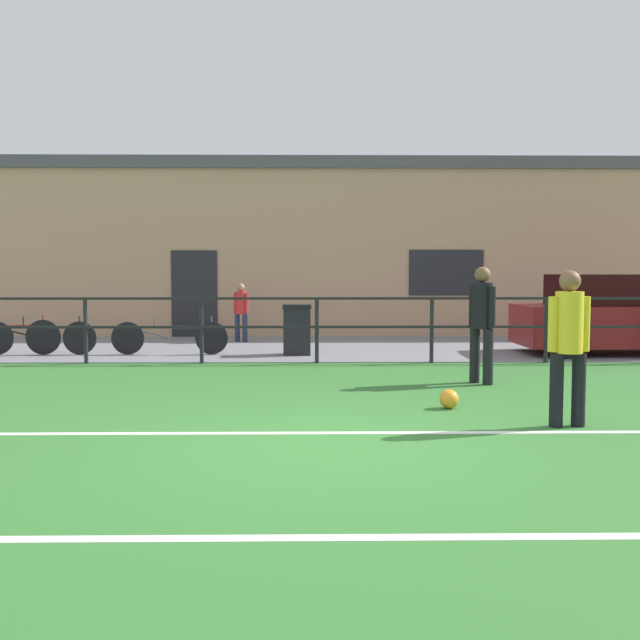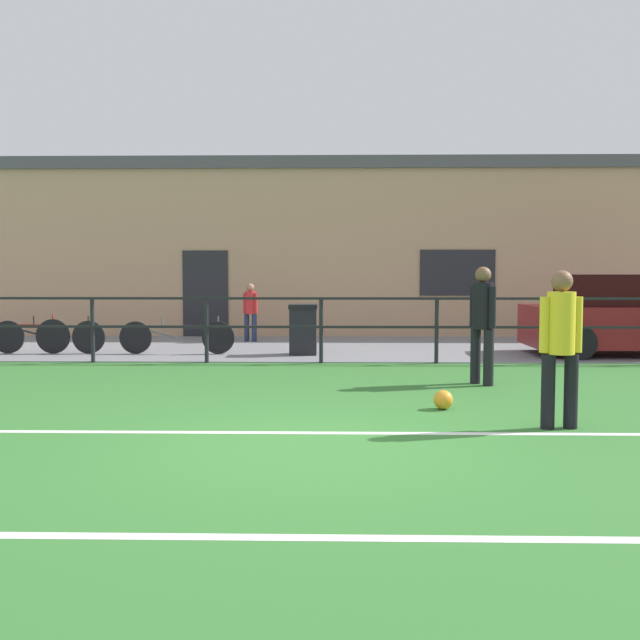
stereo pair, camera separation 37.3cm
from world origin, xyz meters
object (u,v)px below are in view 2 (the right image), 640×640
at_px(spectator_child, 250,309).
at_px(bicycle_parked_0, 48,336).
at_px(player_goalkeeper, 482,318).
at_px(bicycle_parked_2, 177,337).
at_px(trash_bin_0, 303,329).
at_px(bicycle_parked_1, 13,336).
at_px(soccer_ball_match, 443,400).
at_px(player_striker, 561,339).

relative_size(spectator_child, bicycle_parked_0, 0.60).
relative_size(player_goalkeeper, bicycle_parked_2, 0.75).
distance_m(spectator_child, trash_bin_0, 2.87).
bearing_deg(bicycle_parked_1, soccer_ball_match, -36.12).
bearing_deg(soccer_ball_match, trash_bin_0, 109.11).
xyz_separation_m(bicycle_parked_1, bicycle_parked_2, (3.15, -0.00, -0.02)).
distance_m(player_goalkeeper, player_striker, 2.88).
bearing_deg(soccer_ball_match, player_striker, -44.24).
relative_size(player_striker, soccer_ball_match, 7.14).
relative_size(player_striker, trash_bin_0, 1.68).
xyz_separation_m(soccer_ball_match, spectator_child, (-3.16, 7.92, 0.65)).
height_order(spectator_child, trash_bin_0, spectator_child).
height_order(player_goalkeeper, spectator_child, player_goalkeeper).
bearing_deg(bicycle_parked_0, player_goalkeeper, -25.10).
relative_size(player_striker, bicycle_parked_0, 0.73).
height_order(bicycle_parked_1, trash_bin_0, trash_bin_0).
xyz_separation_m(bicycle_parked_0, bicycle_parked_1, (-0.67, -0.00, 0.01)).
bearing_deg(spectator_child, bicycle_parked_1, 53.10).
bearing_deg(player_striker, bicycle_parked_2, -55.88).
xyz_separation_m(spectator_child, bicycle_parked_0, (-3.61, -2.49, -0.41)).
bearing_deg(bicycle_parked_1, player_striker, -37.21).
height_order(bicycle_parked_2, trash_bin_0, trash_bin_0).
xyz_separation_m(player_striker, spectator_child, (-4.19, 8.91, -0.15)).
bearing_deg(spectator_child, bicycle_parked_0, 57.50).
bearing_deg(player_striker, soccer_ball_match, -49.71).
bearing_deg(trash_bin_0, spectator_child, 117.05).
bearing_deg(soccer_ball_match, spectator_child, 111.77).
distance_m(soccer_ball_match, bicycle_parked_2, 6.92).
distance_m(bicycle_parked_0, trash_bin_0, 4.91).
bearing_deg(bicycle_parked_0, player_striker, -39.50).
relative_size(bicycle_parked_0, trash_bin_0, 2.30).
xyz_separation_m(player_goalkeeper, spectator_child, (-3.98, 6.04, -0.18)).
bearing_deg(soccer_ball_match, bicycle_parked_0, 141.28).
distance_m(player_goalkeeper, trash_bin_0, 4.42).
bearing_deg(trash_bin_0, player_striker, -65.62).
xyz_separation_m(player_goalkeeper, bicycle_parked_0, (-7.58, 3.55, -0.59)).
bearing_deg(bicycle_parked_1, spectator_child, 30.23).
distance_m(player_striker, trash_bin_0, 7.00).
xyz_separation_m(soccer_ball_match, bicycle_parked_0, (-6.77, 5.43, 0.24)).
bearing_deg(trash_bin_0, bicycle_parked_1, 179.41).
bearing_deg(player_goalkeeper, trash_bin_0, 1.89).
bearing_deg(spectator_child, trash_bin_0, 139.92).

